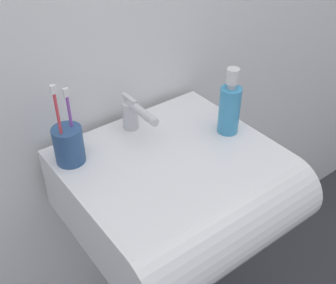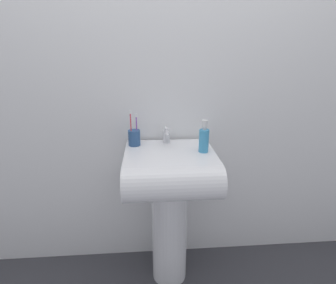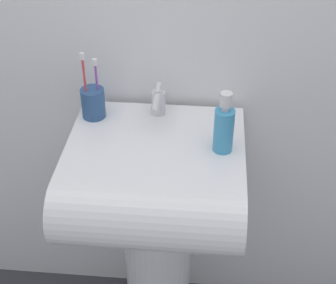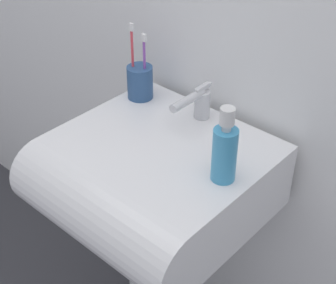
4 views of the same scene
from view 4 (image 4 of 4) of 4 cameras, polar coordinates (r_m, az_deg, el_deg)
name	(u,v)px [view 4 (image 4 of 4)]	position (r m, az deg, el deg)	size (l,w,h in m)	color
sink_basin	(148,183)	(1.27, -2.21, -4.56)	(0.50, 0.49, 0.18)	white
faucet	(198,103)	(1.31, 3.35, 4.38)	(0.04, 0.14, 0.09)	silver
toothbrush_cup	(140,81)	(1.42, -3.13, 6.74)	(0.07, 0.07, 0.21)	#2D5184
soap_bottle	(225,151)	(1.10, 6.29, -1.02)	(0.05, 0.05, 0.18)	#3F99CC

